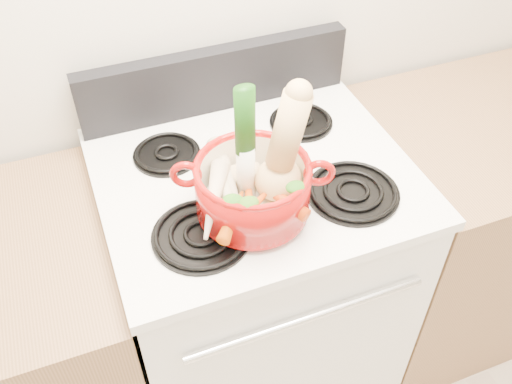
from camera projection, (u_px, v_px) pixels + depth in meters
name	position (u px, v px, depth m)	size (l,w,h in m)	color
stove_body	(255.00, 289.00, 1.77)	(0.76, 0.65, 0.92)	white
cooktop	(255.00, 176.00, 1.44)	(0.78, 0.67, 0.03)	white
control_backsplash	(216.00, 79.00, 1.57)	(0.76, 0.05, 0.18)	black
oven_handle	(308.00, 318.00, 1.32)	(0.02, 0.02, 0.60)	silver
burner_front_left	(201.00, 234.00, 1.26)	(0.22, 0.22, 0.02)	black
burner_front_right	(353.00, 191.00, 1.36)	(0.22, 0.22, 0.02)	black
burner_back_left	(167.00, 153.00, 1.47)	(0.17, 0.17, 0.02)	black
burner_back_right	(301.00, 121.00, 1.56)	(0.17, 0.17, 0.02)	black
dutch_oven	(253.00, 188.00, 1.27)	(0.26, 0.26, 0.13)	#940C09
pot_handle_left	(186.00, 175.00, 1.23)	(0.07, 0.07, 0.02)	#940C09
pot_handle_right	(319.00, 173.00, 1.24)	(0.07, 0.07, 0.02)	#940C09
squash	(282.00, 148.00, 1.21)	(0.11, 0.11, 0.27)	#E0BA72
leek	(245.00, 143.00, 1.21)	(0.05, 0.05, 0.30)	white
ginger	(242.00, 176.00, 1.32)	(0.09, 0.06, 0.05)	tan
parsnip_0	(232.00, 190.00, 1.29)	(0.04, 0.04, 0.19)	beige
parsnip_1	(226.00, 191.00, 1.27)	(0.05, 0.05, 0.22)	beige
parsnip_2	(228.00, 174.00, 1.30)	(0.05, 0.05, 0.21)	beige
parsnip_3	(213.00, 199.00, 1.23)	(0.04, 0.04, 0.20)	beige
carrot_0	(249.00, 203.00, 1.26)	(0.03, 0.03, 0.16)	#DB560A
carrot_1	(233.00, 217.00, 1.22)	(0.03, 0.03, 0.14)	#D54E0A
carrot_2	(276.00, 196.00, 1.25)	(0.03, 0.03, 0.17)	#C43809
carrot_3	(252.00, 208.00, 1.23)	(0.03, 0.03, 0.13)	#D7430A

